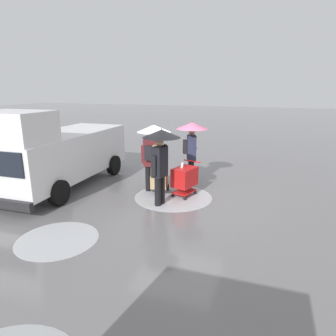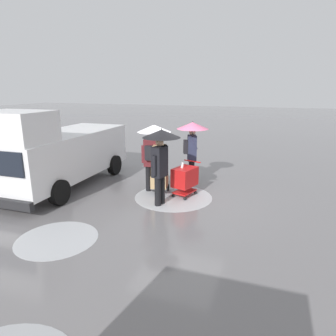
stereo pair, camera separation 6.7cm
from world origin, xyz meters
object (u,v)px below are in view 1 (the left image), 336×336
shopping_cart_vendor (185,178)px  hand_dolly_boxes (159,169)px  pedestrian_black_side (161,149)px  cargo_van_parked_right (58,152)px  pedestrian_white_side (152,142)px  pedestrian_pink_side (192,138)px

shopping_cart_vendor → hand_dolly_boxes: (0.79, 0.05, 0.22)m
shopping_cart_vendor → pedestrian_black_side: pedestrian_black_side is taller
cargo_van_parked_right → pedestrian_black_side: (-3.68, 0.30, 0.41)m
pedestrian_white_side → hand_dolly_boxes: bearing=153.9°
cargo_van_parked_right → pedestrian_pink_side: (-3.99, -1.74, 0.39)m
hand_dolly_boxes → pedestrian_pink_side: bearing=-118.0°
shopping_cart_vendor → pedestrian_pink_side: (0.13, -1.20, 1.00)m
cargo_van_parked_right → pedestrian_pink_side: size_ratio=2.51×
cargo_van_parked_right → shopping_cart_vendor: (-4.12, -0.55, -0.61)m
shopping_cart_vendor → pedestrian_pink_side: size_ratio=0.49×
cargo_van_parked_right → pedestrian_black_side: size_ratio=2.51×
hand_dolly_boxes → pedestrian_white_side: (0.27, -0.13, 0.78)m
pedestrian_white_side → shopping_cart_vendor: bearing=175.6°
pedestrian_pink_side → pedestrian_white_side: bearing=50.1°
hand_dolly_boxes → pedestrian_black_side: 1.18m
pedestrian_black_side → hand_dolly_boxes: bearing=-66.1°
hand_dolly_boxes → pedestrian_white_side: size_ratio=0.71×
pedestrian_black_side → pedestrian_white_side: same height
pedestrian_white_side → cargo_van_parked_right: bearing=11.6°
pedestrian_pink_side → cargo_van_parked_right: bearing=23.6°
shopping_cart_vendor → pedestrian_white_side: pedestrian_white_side is taller
hand_dolly_boxes → pedestrian_pink_side: pedestrian_pink_side is taller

